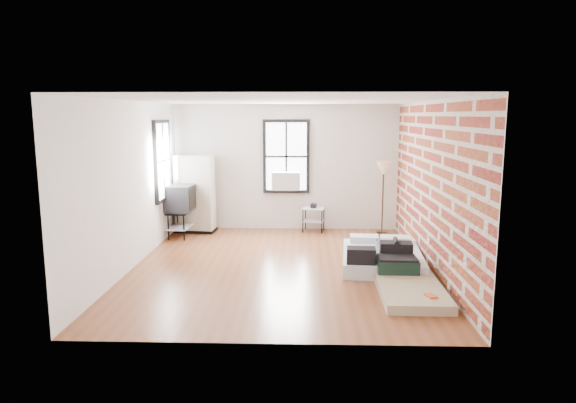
{
  "coord_description": "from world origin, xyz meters",
  "views": [
    {
      "loc": [
        0.4,
        -8.46,
        2.56
      ],
      "look_at": [
        0.12,
        0.3,
        1.08
      ],
      "focal_mm": 32.0,
      "sensor_mm": 36.0,
      "label": 1
    }
  ],
  "objects_px": {
    "wardrobe": "(195,194)",
    "tv_stand": "(180,200)",
    "mattress_main": "(382,257)",
    "side_table": "(314,213)",
    "mattress_bare": "(407,283)",
    "floor_lamp": "(384,172)"
  },
  "relations": [
    {
      "from": "mattress_bare",
      "to": "tv_stand",
      "type": "height_order",
      "value": "tv_stand"
    },
    {
      "from": "floor_lamp",
      "to": "tv_stand",
      "type": "distance_m",
      "value": 4.4
    },
    {
      "from": "wardrobe",
      "to": "floor_lamp",
      "type": "xyz_separation_m",
      "value": [
        4.12,
        -0.01,
        0.5
      ]
    },
    {
      "from": "tv_stand",
      "to": "side_table",
      "type": "bearing_deg",
      "value": 14.7
    },
    {
      "from": "wardrobe",
      "to": "tv_stand",
      "type": "distance_m",
      "value": 0.57
    },
    {
      "from": "tv_stand",
      "to": "wardrobe",
      "type": "bearing_deg",
      "value": 70.59
    },
    {
      "from": "side_table",
      "to": "tv_stand",
      "type": "xyz_separation_m",
      "value": [
        -2.83,
        -0.59,
        0.37
      ]
    },
    {
      "from": "mattress_main",
      "to": "tv_stand",
      "type": "distance_m",
      "value": 4.48
    },
    {
      "from": "mattress_main",
      "to": "wardrobe",
      "type": "relative_size",
      "value": 1.12
    },
    {
      "from": "mattress_main",
      "to": "wardrobe",
      "type": "xyz_separation_m",
      "value": [
        -3.74,
        2.52,
        0.69
      ]
    },
    {
      "from": "mattress_bare",
      "to": "floor_lamp",
      "type": "xyz_separation_m",
      "value": [
        0.19,
        3.77,
        1.23
      ]
    },
    {
      "from": "mattress_main",
      "to": "mattress_bare",
      "type": "relative_size",
      "value": 1.1
    },
    {
      "from": "tv_stand",
      "to": "floor_lamp",
      "type": "bearing_deg",
      "value": 9.66
    },
    {
      "from": "wardrobe",
      "to": "tv_stand",
      "type": "relative_size",
      "value": 1.53
    },
    {
      "from": "side_table",
      "to": "mattress_bare",
      "type": "bearing_deg",
      "value": -71.08
    },
    {
      "from": "wardrobe",
      "to": "side_table",
      "type": "xyz_separation_m",
      "value": [
        2.61,
        0.07,
        -0.42
      ]
    },
    {
      "from": "side_table",
      "to": "floor_lamp",
      "type": "distance_m",
      "value": 1.77
    },
    {
      "from": "mattress_bare",
      "to": "tv_stand",
      "type": "bearing_deg",
      "value": 142.64
    },
    {
      "from": "mattress_bare",
      "to": "mattress_main",
      "type": "bearing_deg",
      "value": 99.27
    },
    {
      "from": "floor_lamp",
      "to": "wardrobe",
      "type": "bearing_deg",
      "value": 179.92
    },
    {
      "from": "wardrobe",
      "to": "mattress_main",
      "type": "bearing_deg",
      "value": -28.13
    },
    {
      "from": "side_table",
      "to": "floor_lamp",
      "type": "xyz_separation_m",
      "value": [
        1.51,
        -0.08,
        0.92
      ]
    }
  ]
}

